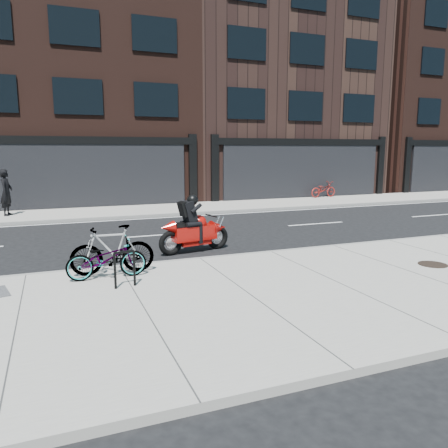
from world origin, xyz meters
name	(u,v)px	position (x,y,z in m)	size (l,w,h in m)	color
ground	(179,247)	(0.00, 0.00, 0.00)	(120.00, 120.00, 0.00)	black
sidewalk_near	(251,298)	(0.00, -5.00, 0.07)	(60.00, 6.00, 0.13)	gray
sidewalk_far	(133,211)	(0.00, 7.75, 0.07)	(60.00, 3.50, 0.13)	gray
building_center	(71,69)	(-2.00, 14.50, 7.25)	(12.00, 10.00, 14.50)	black
building_mideast	(265,97)	(10.00, 14.50, 6.25)	(12.00, 10.00, 12.50)	black
building_east	(407,100)	(22.00, 14.50, 6.50)	(10.00, 10.00, 13.00)	black
bike_rack	(125,266)	(-2.12, -3.64, 0.56)	(0.44, 0.12, 0.74)	black
bicycle_front	(107,258)	(-2.38, -2.90, 0.56)	(0.58, 1.65, 0.87)	gray
bicycle_rear	(112,250)	(-2.22, -2.60, 0.67)	(0.51, 1.79, 1.08)	gray
motorcycle	(197,228)	(0.34, -0.72, 0.66)	(2.16, 0.75, 1.62)	black
pedestrian	(6,192)	(-5.13, 7.84, 1.08)	(0.70, 0.46, 1.91)	black
bicycle_far	(323,189)	(11.06, 9.00, 0.58)	(0.60, 1.71, 0.90)	maroon
manhole_cover	(433,264)	(4.93, -4.58, 0.14)	(0.66, 0.66, 0.01)	black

